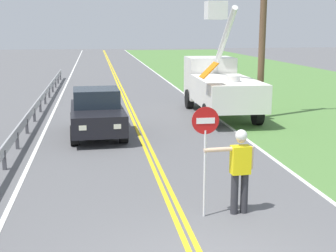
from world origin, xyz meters
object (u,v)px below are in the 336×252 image
object	(u,v)px
stop_sign_paddle	(205,137)
oncoming_sedan_nearest	(97,113)
utility_bucket_truck	(218,84)
utility_pole_near	(263,11)
flagger_worker	(240,166)

from	to	relation	value
stop_sign_paddle	oncoming_sedan_nearest	size ratio (longest dim) A/B	0.56
utility_bucket_truck	oncoming_sedan_nearest	world-z (taller)	utility_bucket_truck
utility_bucket_truck	oncoming_sedan_nearest	xyz separation A→B (m)	(-5.47, -3.50, -0.57)
stop_sign_paddle	oncoming_sedan_nearest	distance (m)	8.23
oncoming_sedan_nearest	utility_pole_near	xyz separation A→B (m)	(7.02, 2.33, 3.70)
utility_bucket_truck	utility_pole_near	size ratio (longest dim) A/B	0.79
utility_bucket_truck	stop_sign_paddle	bearing A→B (deg)	-106.29
stop_sign_paddle	utility_bucket_truck	distance (m)	11.88
oncoming_sedan_nearest	utility_pole_near	distance (m)	8.27
flagger_worker	utility_pole_near	bearing A→B (deg)	68.00
flagger_worker	oncoming_sedan_nearest	xyz separation A→B (m)	(-2.91, 7.85, -0.21)
utility_pole_near	utility_bucket_truck	bearing A→B (deg)	142.91
utility_bucket_truck	utility_pole_near	bearing A→B (deg)	-37.09
flagger_worker	utility_bucket_truck	size ratio (longest dim) A/B	0.27
stop_sign_paddle	utility_pole_near	bearing A→B (deg)	64.50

